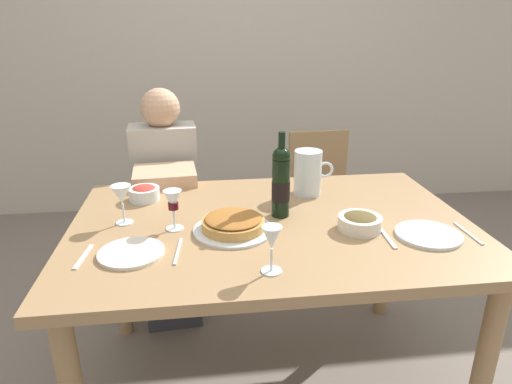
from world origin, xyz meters
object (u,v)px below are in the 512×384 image
Objects in this scene: wine_bottle at (281,182)px; chair_left at (168,202)px; olive_bowl at (360,222)px; chair_right at (322,197)px; water_pitcher at (308,175)px; dinner_plate_right_setting at (428,235)px; diner_left at (167,197)px; dinner_plate_left_setting at (131,253)px; wine_glass_right_diner at (272,240)px; baked_tart at (233,224)px; wine_glass_centre at (122,196)px; salad_bowl at (144,193)px; dining_table at (271,243)px; wine_glass_left_diner at (173,202)px.

chair_left is (-0.50, 0.86, -0.40)m from wine_bottle.
chair_right is (0.14, 0.99, -0.29)m from olive_bowl.
chair_left is at bearing 135.87° from water_pitcher.
chair_right reaches higher than olive_bowl.
chair_right reaches higher than dinner_plate_right_setting.
diner_left is (-0.75, 0.79, -0.18)m from olive_bowl.
water_pitcher is at bearing 125.00° from dinner_plate_right_setting.
olive_bowl is at bearing 122.38° from chair_left.
chair_left is (-0.66, 0.64, -0.35)m from water_pitcher.
wine_glass_right_diner is at bearing -20.45° from dinner_plate_left_setting.
baked_tart is 0.81m from diner_left.
wine_glass_centre is at bearing 139.80° from wine_glass_right_diner.
wine_bottle is 2.23× the size of wine_glass_right_diner.
salad_bowl reaches higher than olive_bowl.
water_pitcher is (0.16, 0.22, -0.05)m from wine_bottle.
diner_left is at bearing 123.05° from dining_table.
dining_table is 10.02× the size of wine_glass_centre.
baked_tart is 0.23m from wine_glass_left_diner.
dinner_plate_left_setting and dinner_plate_right_setting have the same top height.
baked_tart is 1.06m from chair_left.
salad_bowl is at bearing 77.30° from wine_glass_centre.
dinner_plate_right_setting is 0.20× the size of diner_left.
chair_right is (0.81, 0.90, -0.37)m from wine_glass_left_diner.
dinner_plate_left_setting is at bearing -158.41° from dining_table.
wine_glass_left_diner reaches higher than dinner_plate_left_setting.
wine_glass_left_diner is (-0.67, 0.09, 0.07)m from olive_bowl.
dinner_plate_left_setting is (-0.54, -0.25, -0.13)m from wine_bottle.
diner_left is at bearing 111.44° from baked_tart.
dining_table is at bearing 80.71° from wine_glass_right_diner.
wine_bottle is 1.45× the size of dinner_plate_right_setting.
baked_tart is 0.32m from wine_glass_right_diner.
dining_table is at bearing 112.19° from chair_left.
water_pitcher is at bearing 43.88° from baked_tart.
dining_table is at bearing -126.28° from water_pitcher.
wine_glass_right_diner is (-0.26, -0.63, 0.02)m from water_pitcher.
dinner_plate_left_setting reaches higher than dining_table.
diner_left is 1.33× the size of chair_right.
dinner_plate_right_setting is at bearing 15.83° from wine_glass_right_diner.
wine_glass_left_diner is 0.20m from wine_glass_centre.
dinner_plate_left_setting is (-0.49, -0.20, 0.10)m from dining_table.
wine_bottle is 1.55× the size of dinner_plate_left_setting.
wine_glass_right_diner is 0.65× the size of dinner_plate_right_setting.
water_pitcher is 0.84m from dinner_plate_left_setting.
wine_bottle reaches higher than chair_right.
wine_bottle is at bearing 115.80° from chair_left.
olive_bowl is 0.18× the size of chair_right.
chair_left is at bearing -90.73° from diner_left.
wine_glass_centre reaches higher than dinner_plate_right_setting.
chair_right is (0.45, 0.89, -0.17)m from dining_table.
dinner_plate_right_setting is (0.22, -0.08, -0.03)m from olive_bowl.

